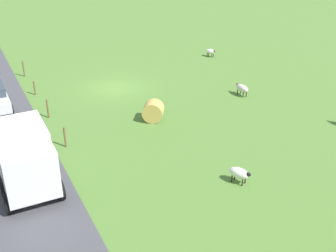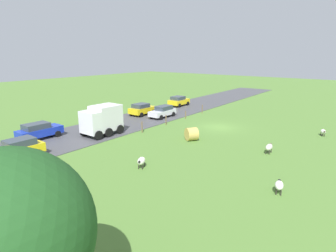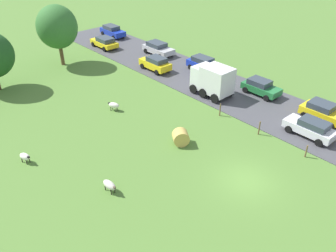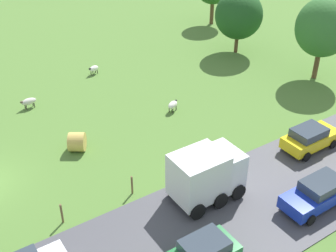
{
  "view_description": "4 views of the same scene",
  "coord_description": "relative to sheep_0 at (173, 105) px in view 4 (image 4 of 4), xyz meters",
  "views": [
    {
      "loc": [
        10.19,
        29.4,
        12.27
      ],
      "look_at": [
        0.35,
        9.75,
        1.2
      ],
      "focal_mm": 46.22,
      "sensor_mm": 36.0,
      "label": 1
    },
    {
      "loc": [
        -14.95,
        29.62,
        8.54
      ],
      "look_at": [
        1.2,
        8.5,
        1.69
      ],
      "focal_mm": 29.97,
      "sensor_mm": 36.0,
      "label": 2
    },
    {
      "loc": [
        -16.83,
        -10.29,
        16.31
      ],
      "look_at": [
        -0.34,
        7.9,
        1.11
      ],
      "focal_mm": 37.05,
      "sensor_mm": 36.0,
      "label": 3
    },
    {
      "loc": [
        23.22,
        -1.66,
        17.04
      ],
      "look_at": [
        2.16,
        12.27,
        1.18
      ],
      "focal_mm": 45.9,
      "sensor_mm": 36.0,
      "label": 4
    }
  ],
  "objects": [
    {
      "name": "fence_post_3",
      "position": [
        6.78,
        -7.48,
        0.07
      ],
      "size": [
        0.12,
        0.12,
        1.26
      ],
      "primitive_type": "cylinder",
      "color": "brown",
      "rests_on": "ground_plane"
    },
    {
      "name": "car_0",
      "position": [
        9.42,
        4.88,
        0.35
      ],
      "size": [
        2.03,
        4.1,
        1.65
      ],
      "color": "yellow",
      "rests_on": "road_strip"
    },
    {
      "name": "car_1",
      "position": [
        13.5,
        0.8,
        0.36
      ],
      "size": [
        2.01,
        4.4,
        1.66
      ],
      "color": "#1933B2",
      "rests_on": "road_strip"
    },
    {
      "name": "sheep_2",
      "position": [
        -9.66,
        -2.25,
        -0.01
      ],
      "size": [
        0.75,
        1.12,
        0.81
      ],
      "color": "white",
      "rests_on": "ground_plane"
    },
    {
      "name": "hay_bale_0",
      "position": [
        0.81,
        -8.39,
        0.1
      ],
      "size": [
        1.69,
        1.63,
        1.32
      ],
      "primitive_type": "cylinder",
      "rotation": [
        1.57,
        0.0,
        2.56
      ],
      "color": "tan",
      "rests_on": "ground_plane"
    },
    {
      "name": "sheep_0",
      "position": [
        0.0,
        0.0,
        0.0
      ],
      "size": [
        0.96,
        1.21,
        0.84
      ],
      "color": "silver",
      "rests_on": "ground_plane"
    },
    {
      "name": "tree_2",
      "position": [
        2.05,
        14.14,
        4.16
      ],
      "size": [
        4.81,
        4.81,
        7.3
      ],
      "color": "brown",
      "rests_on": "ground_plane"
    },
    {
      "name": "sheep_1",
      "position": [
        -6.73,
        -9.27,
        0.01
      ],
      "size": [
        0.61,
        1.31,
        0.84
      ],
      "color": "beige",
      "rests_on": "ground_plane"
    },
    {
      "name": "truck_0",
      "position": [
        9.45,
        -4.11,
        1.19
      ],
      "size": [
        2.63,
        4.13,
        3.15
      ],
      "color": "white",
      "rests_on": "road_strip"
    },
    {
      "name": "fence_post_2",
      "position": [
        6.78,
        -11.84,
        0.08
      ],
      "size": [
        0.12,
        0.12,
        1.29
      ],
      "primitive_type": "cylinder",
      "color": "brown",
      "rests_on": "ground_plane"
    },
    {
      "name": "tree_0",
      "position": [
        -6.49,
        12.19,
        3.3
      ],
      "size": [
        4.69,
        4.69,
        6.24
      ],
      "color": "brown",
      "rests_on": "ground_plane"
    }
  ]
}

